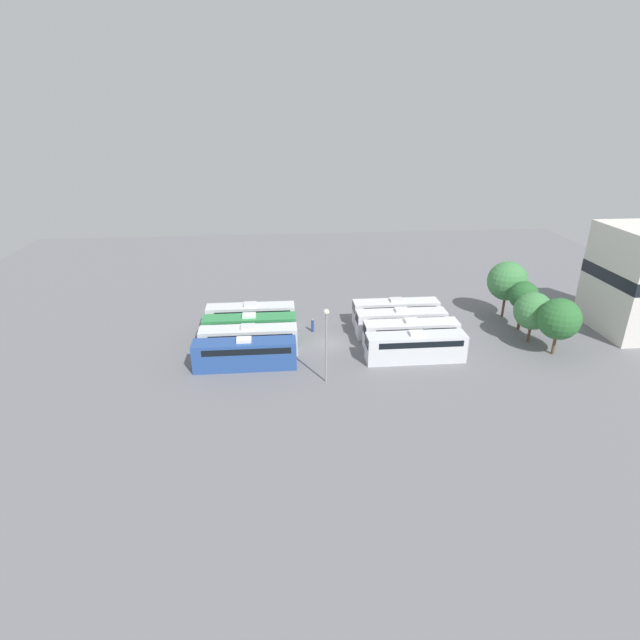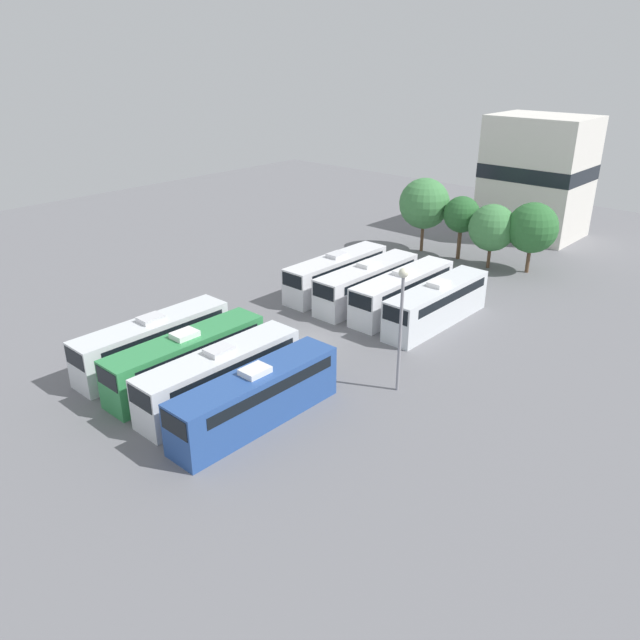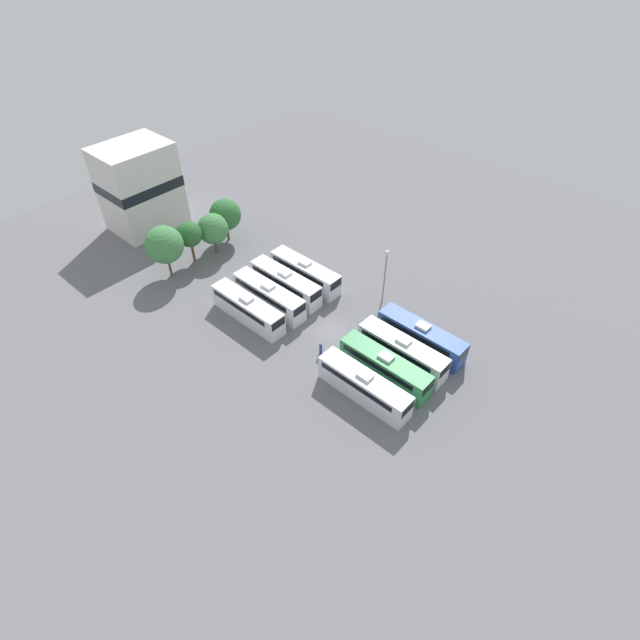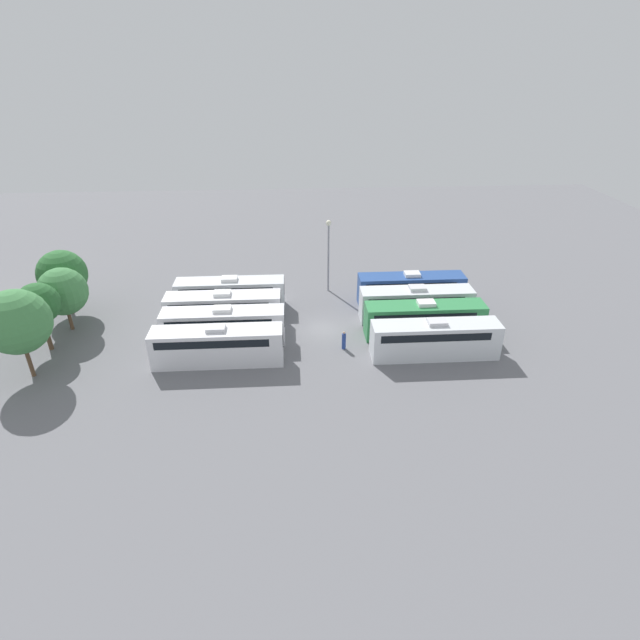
{
  "view_description": "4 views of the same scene",
  "coord_description": "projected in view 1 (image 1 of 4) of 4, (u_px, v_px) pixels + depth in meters",
  "views": [
    {
      "loc": [
        54.18,
        -5.94,
        26.34
      ],
      "look_at": [
        -0.18,
        -1.06,
        3.06
      ],
      "focal_mm": 28.0,
      "sensor_mm": 36.0,
      "label": 1
    },
    {
      "loc": [
        28.59,
        -30.11,
        19.99
      ],
      "look_at": [
        1.0,
        0.32,
        1.95
      ],
      "focal_mm": 35.0,
      "sensor_mm": 36.0,
      "label": 2
    },
    {
      "loc": [
        -34.5,
        -29.44,
        42.89
      ],
      "look_at": [
        -1.29,
        0.59,
        2.42
      ],
      "focal_mm": 28.0,
      "sensor_mm": 36.0,
      "label": 3
    },
    {
      "loc": [
        -42.26,
        2.96,
        23.66
      ],
      "look_at": [
        -1.12,
        0.31,
        1.65
      ],
      "focal_mm": 28.0,
      "sensor_mm": 36.0,
      "label": 4
    }
  ],
  "objects": [
    {
      "name": "tree_3",
      "position": [
        559.0,
        319.0,
        56.18
      ],
      "size": [
        4.75,
        4.75,
        6.79
      ],
      "color": "brown",
      "rests_on": "ground_plane"
    },
    {
      "name": "tree_2",
      "position": [
        533.0,
        311.0,
        59.38
      ],
      "size": [
        4.52,
        4.52,
        6.3
      ],
      "color": "brown",
      "rests_on": "ground_plane"
    },
    {
      "name": "light_pole",
      "position": [
        326.0,
        334.0,
        49.9
      ],
      "size": [
        0.6,
        0.6,
        8.15
      ],
      "color": "gray",
      "rests_on": "ground_plane"
    },
    {
      "name": "bus_3",
      "position": [
        245.0,
        353.0,
        54.18
      ],
      "size": [
        2.5,
        11.18,
        3.54
      ],
      "color": "#284C93",
      "rests_on": "ground_plane"
    },
    {
      "name": "bus_1",
      "position": [
        250.0,
        328.0,
        60.49
      ],
      "size": [
        2.5,
        11.18,
        3.54
      ],
      "color": "#338C4C",
      "rests_on": "ground_plane"
    },
    {
      "name": "bus_4",
      "position": [
        396.0,
        311.0,
        65.34
      ],
      "size": [
        2.5,
        11.18,
        3.54
      ],
      "color": "silver",
      "rests_on": "ground_plane"
    },
    {
      "name": "ground_plane",
      "position": [
        329.0,
        343.0,
        60.46
      ],
      "size": [
        115.29,
        115.29,
        0.0
      ],
      "primitive_type": "plane",
      "color": "slate"
    },
    {
      "name": "bus_2",
      "position": [
        249.0,
        339.0,
        57.41
      ],
      "size": [
        2.5,
        11.18,
        3.54
      ],
      "color": "silver",
      "rests_on": "ground_plane"
    },
    {
      "name": "tree_1",
      "position": [
        524.0,
        296.0,
        62.59
      ],
      "size": [
        3.63,
        3.63,
        6.43
      ],
      "color": "brown",
      "rests_on": "ground_plane"
    },
    {
      "name": "bus_0",
      "position": [
        251.0,
        316.0,
        63.9
      ],
      "size": [
        2.5,
        11.18,
        3.54
      ],
      "color": "silver",
      "rests_on": "ground_plane"
    },
    {
      "name": "worker_person",
      "position": [
        313.0,
        326.0,
        63.37
      ],
      "size": [
        0.36,
        0.36,
        1.77
      ],
      "color": "navy",
      "rests_on": "ground_plane"
    },
    {
      "name": "bus_6",
      "position": [
        411.0,
        333.0,
        58.99
      ],
      "size": [
        2.5,
        11.18,
        3.54
      ],
      "color": "white",
      "rests_on": "ground_plane"
    },
    {
      "name": "depot_building",
      "position": [
        638.0,
        280.0,
        61.67
      ],
      "size": [
        10.65,
        8.33,
        13.22
      ],
      "color": "silver",
      "rests_on": "ground_plane"
    },
    {
      "name": "bus_5",
      "position": [
        401.0,
        322.0,
        62.07
      ],
      "size": [
        2.5,
        11.18,
        3.54
      ],
      "color": "silver",
      "rests_on": "ground_plane"
    },
    {
      "name": "bus_7",
      "position": [
        416.0,
        346.0,
        55.76
      ],
      "size": [
        2.5,
        11.18,
        3.54
      ],
      "color": "silver",
      "rests_on": "ground_plane"
    },
    {
      "name": "tree_0",
      "position": [
        507.0,
        281.0,
        66.3
      ],
      "size": [
        5.22,
        5.22,
        7.71
      ],
      "color": "brown",
      "rests_on": "ground_plane"
    }
  ]
}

